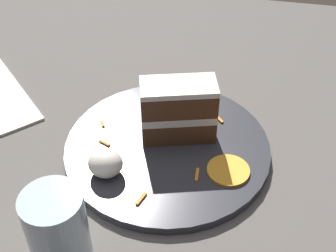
{
  "coord_description": "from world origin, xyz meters",
  "views": [
    {
      "loc": [
        0.09,
        -0.48,
        0.51
      ],
      "look_at": [
        -0.01,
        0.0,
        0.08
      ],
      "focal_mm": 50.0,
      "sensor_mm": 36.0,
      "label": 1
    }
  ],
  "objects_px": {
    "cake_slice": "(178,110)",
    "drinking_glass": "(59,237)",
    "orange_garnish": "(228,170)",
    "plate": "(168,146)",
    "cream_dollop": "(105,163)"
  },
  "relations": [
    {
      "from": "drinking_glass",
      "to": "cake_slice",
      "type": "bearing_deg",
      "value": 68.59
    },
    {
      "from": "cake_slice",
      "to": "orange_garnish",
      "type": "relative_size",
      "value": 1.97
    },
    {
      "from": "cake_slice",
      "to": "drinking_glass",
      "type": "distance_m",
      "value": 0.25
    },
    {
      "from": "cream_dollop",
      "to": "orange_garnish",
      "type": "relative_size",
      "value": 0.81
    },
    {
      "from": "cream_dollop",
      "to": "drinking_glass",
      "type": "xyz_separation_m",
      "value": [
        -0.01,
        -0.13,
        0.02
      ]
    },
    {
      "from": "cream_dollop",
      "to": "drinking_glass",
      "type": "relative_size",
      "value": 0.42
    },
    {
      "from": "plate",
      "to": "cake_slice",
      "type": "xyz_separation_m",
      "value": [
        0.01,
        0.02,
        0.05
      ]
    },
    {
      "from": "orange_garnish",
      "to": "drinking_glass",
      "type": "bearing_deg",
      "value": -135.39
    },
    {
      "from": "cake_slice",
      "to": "orange_garnish",
      "type": "bearing_deg",
      "value": -142.97
    },
    {
      "from": "plate",
      "to": "cream_dollop",
      "type": "bearing_deg",
      "value": -132.83
    },
    {
      "from": "cream_dollop",
      "to": "orange_garnish",
      "type": "xyz_separation_m",
      "value": [
        0.16,
        0.03,
        -0.02
      ]
    },
    {
      "from": "plate",
      "to": "cake_slice",
      "type": "distance_m",
      "value": 0.06
    },
    {
      "from": "plate",
      "to": "cake_slice",
      "type": "relative_size",
      "value": 2.57
    },
    {
      "from": "cake_slice",
      "to": "drinking_glass",
      "type": "height_order",
      "value": "drinking_glass"
    },
    {
      "from": "plate",
      "to": "drinking_glass",
      "type": "bearing_deg",
      "value": -110.84
    }
  ]
}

